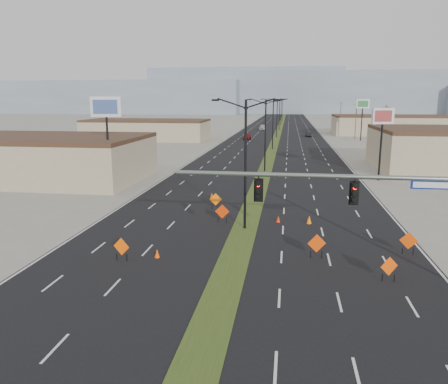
# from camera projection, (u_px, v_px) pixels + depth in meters

# --- Properties ---
(ground) EXTENTS (600.00, 600.00, 0.00)m
(ground) POSITION_uv_depth(u_px,v_px,m) (222.00, 295.00, 22.86)
(ground) COLOR gray
(ground) RESTS_ON ground
(road_surface) EXTENTS (25.00, 400.00, 0.02)m
(road_surface) POSITION_uv_depth(u_px,v_px,m) (277.00, 136.00, 119.59)
(road_surface) COLOR black
(road_surface) RESTS_ON ground
(median_strip) EXTENTS (2.00, 400.00, 0.04)m
(median_strip) POSITION_uv_depth(u_px,v_px,m) (277.00, 136.00, 119.59)
(median_strip) COLOR #2A4117
(median_strip) RESTS_ON ground
(building_sw_far) EXTENTS (30.00, 14.00, 4.50)m
(building_sw_far) POSITION_uv_depth(u_px,v_px,m) (147.00, 131.00, 109.19)
(building_sw_far) COLOR tan
(building_sw_far) RESTS_ON ground
(building_se_far) EXTENTS (44.00, 16.00, 5.00)m
(building_se_far) POSITION_uv_depth(u_px,v_px,m) (413.00, 126.00, 123.30)
(building_se_far) COLOR tan
(building_se_far) RESTS_ON ground
(mesa_west) EXTENTS (180.00, 50.00, 22.00)m
(mesa_west) POSITION_uv_depth(u_px,v_px,m) (114.00, 97.00, 308.57)
(mesa_west) COLOR gray
(mesa_west) RESTS_ON ground
(mesa_center) EXTENTS (220.00, 50.00, 28.00)m
(mesa_center) POSITION_uv_depth(u_px,v_px,m) (343.00, 93.00, 304.39)
(mesa_center) COLOR gray
(mesa_center) RESTS_ON ground
(mesa_backdrop) EXTENTS (140.00, 50.00, 32.00)m
(mesa_backdrop) POSITION_uv_depth(u_px,v_px,m) (246.00, 91.00, 333.34)
(mesa_backdrop) COLOR gray
(mesa_backdrop) RESTS_ON ground
(signal_mast) EXTENTS (16.30, 0.60, 8.00)m
(signal_mast) POSITION_uv_depth(u_px,v_px,m) (391.00, 203.00, 22.56)
(signal_mast) COLOR slate
(signal_mast) RESTS_ON ground
(streetlight_0) EXTENTS (5.15, 0.24, 10.02)m
(streetlight_0) POSITION_uv_depth(u_px,v_px,m) (245.00, 161.00, 33.33)
(streetlight_0) COLOR black
(streetlight_0) RESTS_ON ground
(streetlight_1) EXTENTS (5.15, 0.24, 10.02)m
(streetlight_1) POSITION_uv_depth(u_px,v_px,m) (265.00, 133.00, 60.41)
(streetlight_1) COLOR black
(streetlight_1) RESTS_ON ground
(streetlight_2) EXTENTS (5.15, 0.24, 10.02)m
(streetlight_2) POSITION_uv_depth(u_px,v_px,m) (273.00, 122.00, 87.50)
(streetlight_2) COLOR black
(streetlight_2) RESTS_ON ground
(streetlight_3) EXTENTS (5.15, 0.24, 10.02)m
(streetlight_3) POSITION_uv_depth(u_px,v_px,m) (277.00, 117.00, 114.58)
(streetlight_3) COLOR black
(streetlight_3) RESTS_ON ground
(streetlight_4) EXTENTS (5.15, 0.24, 10.02)m
(streetlight_4) POSITION_uv_depth(u_px,v_px,m) (279.00, 113.00, 141.67)
(streetlight_4) COLOR black
(streetlight_4) RESTS_ON ground
(streetlight_5) EXTENTS (5.15, 0.24, 10.02)m
(streetlight_5) POSITION_uv_depth(u_px,v_px,m) (281.00, 111.00, 168.75)
(streetlight_5) COLOR black
(streetlight_5) RESTS_ON ground
(streetlight_6) EXTENTS (5.15, 0.24, 10.02)m
(streetlight_6) POSITION_uv_depth(u_px,v_px,m) (282.00, 109.00, 195.84)
(streetlight_6) COLOR black
(streetlight_6) RESTS_ON ground
(utility_pole_1) EXTENTS (1.60, 0.20, 9.00)m
(utility_pole_1) POSITION_uv_depth(u_px,v_px,m) (385.00, 130.00, 77.05)
(utility_pole_1) COLOR #4C3823
(utility_pole_1) RESTS_ON ground
(utility_pole_2) EXTENTS (1.60, 0.20, 9.00)m
(utility_pole_2) POSITION_uv_depth(u_px,v_px,m) (356.00, 120.00, 110.91)
(utility_pole_2) COLOR #4C3823
(utility_pole_2) RESTS_ON ground
(utility_pole_3) EXTENTS (1.60, 0.20, 9.00)m
(utility_pole_3) POSITION_uv_depth(u_px,v_px,m) (340.00, 115.00, 144.76)
(utility_pole_3) COLOR #4C3823
(utility_pole_3) RESTS_ON ground
(car_left) EXTENTS (1.84, 4.51, 1.53)m
(car_left) POSITION_uv_depth(u_px,v_px,m) (247.00, 136.00, 109.67)
(car_left) COLOR maroon
(car_left) RESTS_ON ground
(car_mid) EXTENTS (1.52, 4.19, 1.37)m
(car_mid) POSITION_uv_depth(u_px,v_px,m) (308.00, 134.00, 118.03)
(car_mid) COLOR black
(car_mid) RESTS_ON ground
(car_far) EXTENTS (2.51, 5.78, 1.66)m
(car_far) POSITION_uv_depth(u_px,v_px,m) (263.00, 127.00, 142.94)
(car_far) COLOR #ACB0B6
(car_far) RESTS_ON ground
(construction_sign_0) EXTENTS (1.11, 0.30, 1.51)m
(construction_sign_0) POSITION_uv_depth(u_px,v_px,m) (121.00, 247.00, 27.45)
(construction_sign_0) COLOR #FF5605
(construction_sign_0) RESTS_ON ground
(construction_sign_1) EXTENTS (1.18, 0.05, 1.57)m
(construction_sign_1) POSITION_uv_depth(u_px,v_px,m) (222.00, 212.00, 35.84)
(construction_sign_1) COLOR red
(construction_sign_1) RESTS_ON ground
(construction_sign_2) EXTENTS (1.11, 0.36, 1.52)m
(construction_sign_2) POSITION_uv_depth(u_px,v_px,m) (216.00, 200.00, 40.33)
(construction_sign_2) COLOR #F96905
(construction_sign_2) RESTS_ON ground
(construction_sign_3) EXTENTS (1.19, 0.33, 1.62)m
(construction_sign_3) POSITION_uv_depth(u_px,v_px,m) (317.00, 244.00, 27.87)
(construction_sign_3) COLOR #DB3E04
(construction_sign_3) RESTS_ON ground
(construction_sign_4) EXTENTS (1.02, 0.50, 1.47)m
(construction_sign_4) POSITION_uv_depth(u_px,v_px,m) (389.00, 267.00, 24.29)
(construction_sign_4) COLOR #FA4B05
(construction_sign_4) RESTS_ON ground
(construction_sign_5) EXTENTS (1.16, 0.18, 1.54)m
(construction_sign_5) POSITION_uv_depth(u_px,v_px,m) (409.00, 241.00, 28.53)
(construction_sign_5) COLOR #D93F04
(construction_sign_5) RESTS_ON ground
(cone_0) EXTENTS (0.43, 0.43, 0.58)m
(cone_0) POSITION_uv_depth(u_px,v_px,m) (157.00, 254.00, 28.09)
(cone_0) COLOR #FF4B05
(cone_0) RESTS_ON ground
(cone_1) EXTENTS (0.41, 0.41, 0.57)m
(cone_1) POSITION_uv_depth(u_px,v_px,m) (278.00, 219.00, 36.15)
(cone_1) COLOR #F12F05
(cone_1) RESTS_ON ground
(cone_2) EXTENTS (0.53, 0.53, 0.68)m
(cone_2) POSITION_uv_depth(u_px,v_px,m) (309.00, 220.00, 35.74)
(cone_2) COLOR orange
(cone_2) RESTS_ON ground
(cone_3) EXTENTS (0.49, 0.49, 0.63)m
(cone_3) POSITION_uv_depth(u_px,v_px,m) (212.00, 196.00, 44.75)
(cone_3) COLOR #D84504
(cone_3) RESTS_ON ground
(pole_sign_west) EXTENTS (3.34, 1.16, 10.29)m
(pole_sign_west) POSITION_uv_depth(u_px,v_px,m) (106.00, 113.00, 48.97)
(pole_sign_west) COLOR black
(pole_sign_west) RESTS_ON ground
(pole_sign_east_near) EXTENTS (2.84, 1.43, 8.96)m
(pole_sign_east_near) POSITION_uv_depth(u_px,v_px,m) (383.00, 122.00, 53.39)
(pole_sign_east_near) COLOR black
(pole_sign_east_near) RESTS_ON ground
(pole_sign_east_far) EXTENTS (3.24, 1.03, 9.94)m
(pole_sign_east_far) POSITION_uv_depth(u_px,v_px,m) (363.00, 107.00, 105.29)
(pole_sign_east_far) COLOR black
(pole_sign_east_far) RESTS_ON ground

